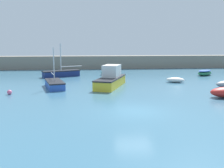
{
  "coord_description": "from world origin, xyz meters",
  "views": [
    {
      "loc": [
        -3.09,
        -16.05,
        4.52
      ],
      "look_at": [
        -0.88,
        6.2,
        0.85
      ],
      "focal_mm": 40.0,
      "sensor_mm": 36.0,
      "label": 1
    }
  ],
  "objects": [
    {
      "name": "fishing_dinghy_green",
      "position": [
        7.11,
        11.81,
        0.29
      ],
      "size": [
        2.3,
        1.64,
        0.59
      ],
      "rotation": [
        0.0,
        0.0,
        5.96
      ],
      "color": "white",
      "rests_on": "ground_plane"
    },
    {
      "name": "harbor_breakwater",
      "position": [
        0.0,
        28.84,
        1.14
      ],
      "size": [
        47.9,
        2.4,
        2.29
      ],
      "primitive_type": "cube",
      "color": "gray",
      "rests_on": "ground_plane"
    },
    {
      "name": "sailboat_twin_hulled",
      "position": [
        -6.64,
        18.21,
        0.46
      ],
      "size": [
        5.33,
        3.34,
        4.48
      ],
      "rotation": [
        0.0,
        0.0,
        3.56
      ],
      "color": "navy",
      "rests_on": "ground_plane"
    },
    {
      "name": "ground_plane",
      "position": [
        0.0,
        0.0,
        -0.1
      ],
      "size": [
        120.0,
        120.0,
        0.2
      ],
      "primitive_type": "cube",
      "color": "#38667F"
    },
    {
      "name": "mooring_buoy_pink",
      "position": [
        -10.02,
        6.49,
        0.21
      ],
      "size": [
        0.42,
        0.42,
        0.42
      ],
      "primitive_type": "sphere",
      "color": "#EA668C",
      "rests_on": "ground_plane"
    },
    {
      "name": "rowboat_with_red_cover",
      "position": [
        13.5,
        17.64,
        0.39
      ],
      "size": [
        3.18,
        2.91,
        0.77
      ],
      "rotation": [
        0.0,
        0.0,
        3.8
      ],
      "color": "#287A4C",
      "rests_on": "ground_plane"
    },
    {
      "name": "motorboat_with_cabin",
      "position": [
        -0.64,
        9.73,
        0.82
      ],
      "size": [
        3.97,
        6.43,
        2.25
      ],
      "rotation": [
        0.0,
        0.0,
        4.35
      ],
      "color": "yellow",
      "rests_on": "ground_plane"
    },
    {
      "name": "dinghy_near_pier",
      "position": [
        -0.54,
        19.78,
        0.38
      ],
      "size": [
        1.8,
        2.1,
        0.75
      ],
      "rotation": [
        0.0,
        0.0,
        4.22
      ],
      "color": "teal",
      "rests_on": "ground_plane"
    },
    {
      "name": "sailboat_short_mast",
      "position": [
        -6.45,
        9.54,
        0.39
      ],
      "size": [
        2.58,
        4.55,
        4.1
      ],
      "rotation": [
        0.0,
        0.0,
        4.98
      ],
      "color": "#2D56B7",
      "rests_on": "ground_plane"
    }
  ]
}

